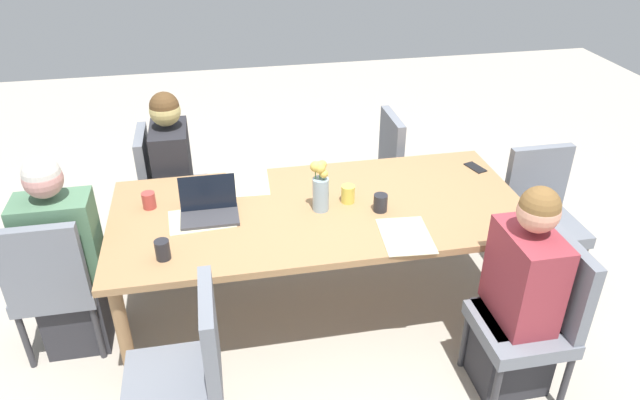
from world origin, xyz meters
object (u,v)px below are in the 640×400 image
(chair_head_left_right_mid, at_px, (541,210))
(laptop_head_right_left_near, at_px, (209,209))
(person_head_right_left_near, at_px, (66,266))
(coffee_mug_near_right, at_px, (163,250))
(person_far_left_far, at_px, (518,303))
(person_near_left_mid, at_px, (175,185))
(dining_table, at_px, (320,217))
(phone_black, at_px, (475,167))
(chair_far_right_far, at_px, (188,368))
(chair_far_left_far, at_px, (537,313))
(coffee_mug_near_left, at_px, (348,194))
(coffee_mug_centre_right, at_px, (149,200))
(flower_vase, at_px, (320,185))
(chair_near_left_mid, at_px, (165,185))
(chair_near_right_near, at_px, (405,165))
(coffee_mug_centre_left, at_px, (380,203))
(chair_head_right_left_near, at_px, (53,279))

(chair_head_left_right_mid, xyz_separation_m, laptop_head_right_left_near, (2.10, 0.04, 0.28))
(person_head_right_left_near, height_order, laptop_head_right_left_near, person_head_right_left_near)
(coffee_mug_near_right, bearing_deg, chair_head_left_right_mid, -170.18)
(person_head_right_left_near, bearing_deg, chair_head_left_right_mid, -178.49)
(person_head_right_left_near, distance_m, person_far_left_far, 2.43)
(person_head_right_left_near, relative_size, person_near_left_mid, 1.00)
(person_near_left_mid, distance_m, chair_head_left_right_mid, 2.45)
(dining_table, distance_m, phone_black, 1.13)
(person_far_left_far, bearing_deg, chair_head_left_right_mid, -125.40)
(dining_table, bearing_deg, chair_far_right_far, 48.57)
(chair_far_left_far, bearing_deg, coffee_mug_near_left, -48.35)
(person_head_right_left_near, xyz_separation_m, coffee_mug_near_right, (-0.57, 0.33, 0.26))
(coffee_mug_near_left, relative_size, phone_black, 0.70)
(coffee_mug_centre_right, bearing_deg, chair_far_right_far, 100.03)
(phone_black, bearing_deg, coffee_mug_centre_right, -103.51)
(chair_far_left_far, bearing_deg, laptop_head_right_left_near, -28.75)
(chair_far_left_far, bearing_deg, flower_vase, -40.64)
(dining_table, height_order, flower_vase, flower_vase)
(person_head_right_left_near, bearing_deg, chair_near_left_mid, -119.40)
(chair_near_right_near, height_order, chair_far_right_far, same)
(dining_table, xyz_separation_m, chair_head_left_right_mid, (-1.48, -0.07, -0.17))
(flower_vase, height_order, laptop_head_right_left_near, flower_vase)
(person_far_left_far, distance_m, coffee_mug_near_right, 1.81)
(coffee_mug_near_left, relative_size, coffee_mug_centre_left, 1.03)
(laptop_head_right_left_near, bearing_deg, chair_near_left_mid, -70.46)
(person_far_left_far, bearing_deg, chair_head_right_left_near, -16.39)
(chair_near_right_near, distance_m, chair_head_left_right_mid, 1.03)
(coffee_mug_near_right, distance_m, coffee_mug_centre_right, 0.53)
(chair_near_left_mid, relative_size, coffee_mug_near_left, 8.62)
(chair_far_left_far, xyz_separation_m, phone_black, (-0.14, -1.13, 0.24))
(person_head_right_left_near, xyz_separation_m, phone_black, (-2.52, -0.30, 0.21))
(chair_head_right_left_near, relative_size, chair_far_right_far, 1.00)
(coffee_mug_centre_left, distance_m, coffee_mug_centre_right, 1.33)
(person_head_right_left_near, height_order, chair_far_left_far, person_head_right_left_near)
(flower_vase, distance_m, coffee_mug_centre_left, 0.36)
(chair_far_left_far, bearing_deg, chair_near_right_near, -85.32)
(chair_near_left_mid, xyz_separation_m, coffee_mug_near_left, (-1.10, 0.85, 0.29))
(chair_head_left_right_mid, height_order, flower_vase, flower_vase)
(dining_table, bearing_deg, person_far_left_far, 138.26)
(chair_far_left_far, distance_m, coffee_mug_centre_right, 2.19)
(chair_near_left_mid, bearing_deg, flower_vase, 135.72)
(coffee_mug_centre_left, bearing_deg, person_far_left_far, 128.54)
(chair_head_left_right_mid, bearing_deg, coffee_mug_near_right, 9.82)
(dining_table, bearing_deg, phone_black, -164.83)
(chair_near_right_near, bearing_deg, coffee_mug_near_left, 52.25)
(person_far_left_far, height_order, coffee_mug_centre_left, person_far_left_far)
(chair_head_right_left_near, relative_size, person_near_left_mid, 0.75)
(chair_near_left_mid, bearing_deg, phone_black, 163.75)
(person_head_right_left_near, bearing_deg, chair_far_left_far, 160.76)
(chair_near_left_mid, bearing_deg, coffee_mug_centre_right, 87.37)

